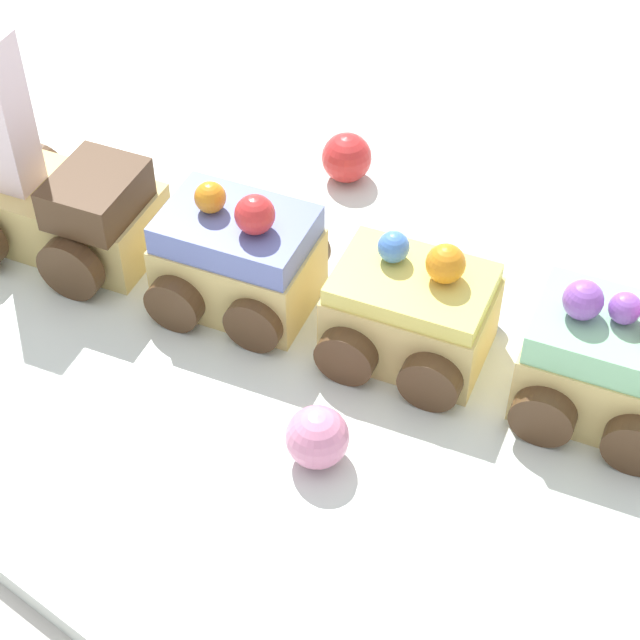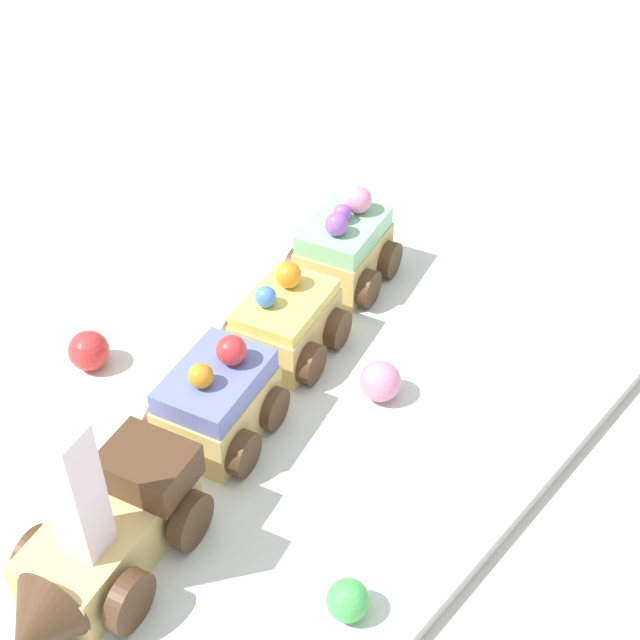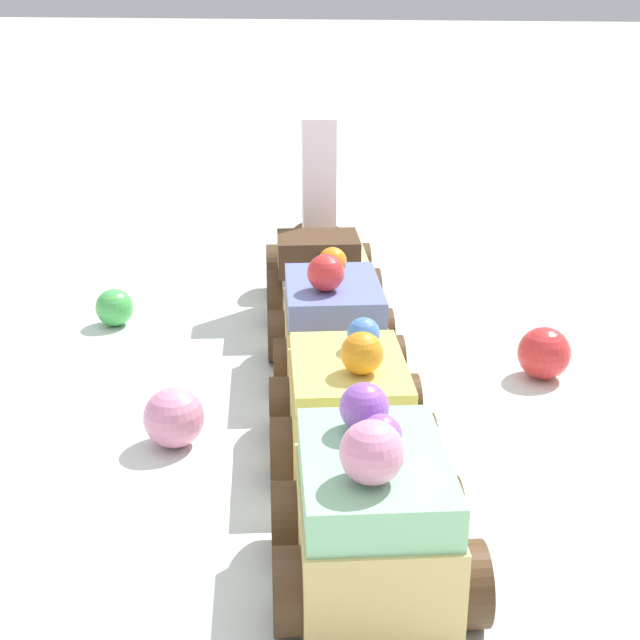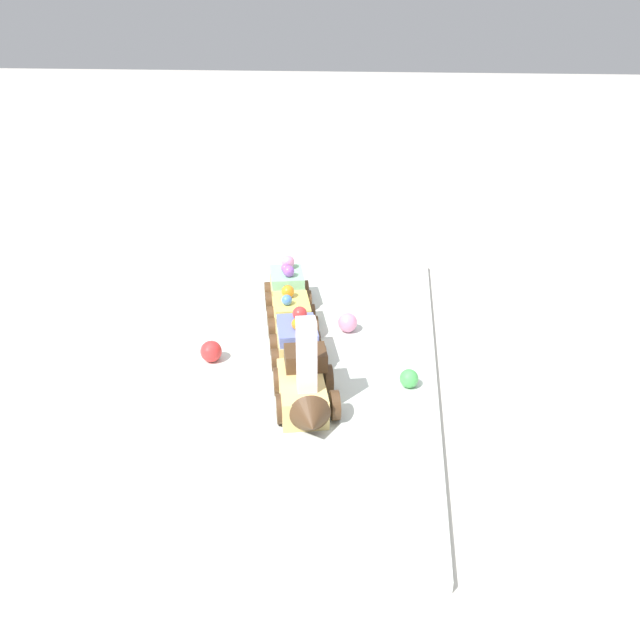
# 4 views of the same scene
# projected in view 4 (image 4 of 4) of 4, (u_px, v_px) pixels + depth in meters

# --- Properties ---
(ground_plane) EXTENTS (10.00, 10.00, 0.00)m
(ground_plane) POSITION_uv_depth(u_px,v_px,m) (316.00, 361.00, 0.86)
(ground_plane) COLOR beige
(display_board) EXTENTS (0.73, 0.32, 0.01)m
(display_board) POSITION_uv_depth(u_px,v_px,m) (316.00, 357.00, 0.85)
(display_board) COLOR silver
(display_board) RESTS_ON ground_plane
(cake_train_locomotive) EXTENTS (0.14, 0.09, 0.12)m
(cake_train_locomotive) POSITION_uv_depth(u_px,v_px,m) (306.00, 389.00, 0.72)
(cake_train_locomotive) COLOR #E5C675
(cake_train_locomotive) RESTS_ON display_board
(cake_car_blueberry) EXTENTS (0.09, 0.09, 0.07)m
(cake_car_blueberry) POSITION_uv_depth(u_px,v_px,m) (297.00, 343.00, 0.82)
(cake_car_blueberry) COLOR #E5C675
(cake_car_blueberry) RESTS_ON display_board
(cake_car_lemon) EXTENTS (0.09, 0.09, 0.07)m
(cake_car_lemon) POSITION_uv_depth(u_px,v_px,m) (292.00, 315.00, 0.90)
(cake_car_lemon) COLOR #E5C675
(cake_car_lemon) RESTS_ON display_board
(cake_car_mint) EXTENTS (0.09, 0.09, 0.07)m
(cake_car_mint) POSITION_uv_depth(u_px,v_px,m) (287.00, 288.00, 0.99)
(cake_car_mint) COLOR #E5C675
(cake_car_mint) RESTS_ON display_board
(gumball_red) EXTENTS (0.03, 0.03, 0.03)m
(gumball_red) POSITION_uv_depth(u_px,v_px,m) (211.00, 351.00, 0.83)
(gumball_red) COLOR red
(gumball_red) RESTS_ON display_board
(gumball_green) EXTENTS (0.02, 0.02, 0.02)m
(gumball_green) POSITION_uv_depth(u_px,v_px,m) (409.00, 378.00, 0.77)
(gumball_green) COLOR #4CBC56
(gumball_green) RESTS_ON display_board
(gumball_pink) EXTENTS (0.03, 0.03, 0.03)m
(gumball_pink) POSITION_uv_depth(u_px,v_px,m) (348.00, 323.00, 0.90)
(gumball_pink) COLOR pink
(gumball_pink) RESTS_ON display_board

